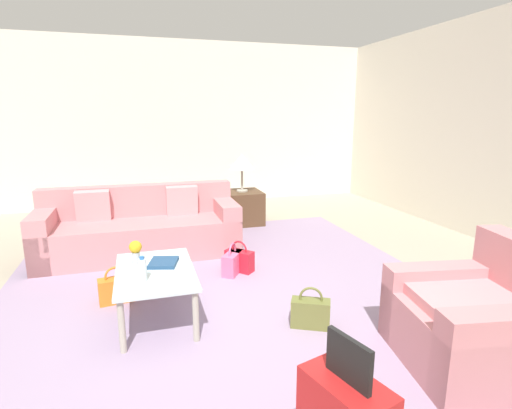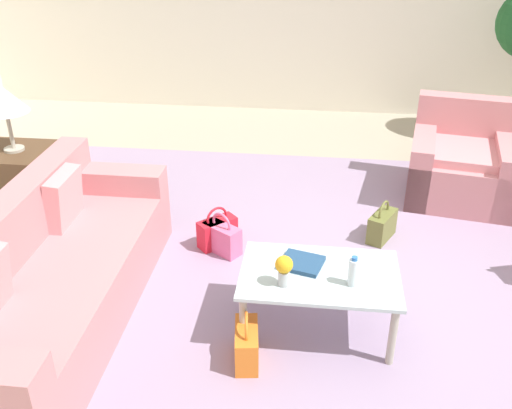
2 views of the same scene
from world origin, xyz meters
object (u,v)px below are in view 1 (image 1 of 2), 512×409
object	(u,v)px
armchair	(483,325)
table_lamp	(242,162)
handbag_olive	(310,313)
water_bottle	(143,270)
handbag_red	(239,260)
coffee_table_book	(164,262)
side_table	(242,207)
handbag_orange	(116,289)
coffee_table	(155,277)
handbag_pink	(233,263)
flower_vase	(136,250)
couch	(141,230)

from	to	relation	value
armchair	table_lamp	size ratio (longest dim) A/B	1.85
handbag_olive	water_bottle	bearing A→B (deg)	-103.36
handbag_red	coffee_table_book	bearing A→B (deg)	-50.42
side_table	handbag_orange	xyz separation A→B (m)	(2.37, -1.85, -0.14)
coffee_table	table_lamp	distance (m)	3.23
table_lamp	handbag_orange	xyz separation A→B (m)	(2.37, -1.85, -0.87)
table_lamp	handbag_orange	world-z (taller)	table_lamp
coffee_table	water_bottle	world-z (taller)	water_bottle
side_table	table_lamp	world-z (taller)	table_lamp
table_lamp	handbag_olive	size ratio (longest dim) A/B	1.67
coffee_table	side_table	size ratio (longest dim) A/B	1.67
coffee_table	water_bottle	xyz separation A→B (m)	(0.20, -0.10, 0.15)
table_lamp	handbag_pink	world-z (taller)	table_lamp
handbag_pink	flower_vase	bearing A→B (deg)	-60.67
handbag_orange	handbag_olive	distance (m)	1.83
side_table	coffee_table_book	bearing A→B (deg)	-27.92
couch	water_bottle	world-z (taller)	couch
flower_vase	handbag_orange	size ratio (longest dim) A/B	0.57
armchair	table_lamp	distance (m)	4.23
couch	table_lamp	distance (m)	2.02
handbag_orange	side_table	bearing A→B (deg)	142.07
table_lamp	handbag_olive	world-z (taller)	table_lamp
coffee_table	coffee_table_book	world-z (taller)	coffee_table_book
table_lamp	handbag_pink	size ratio (longest dim) A/B	1.67
table_lamp	handbag_orange	distance (m)	3.13
side_table	handbag_red	bearing A→B (deg)	-15.61
couch	water_bottle	xyz separation A→B (m)	(1.99, 0.00, 0.24)
table_lamp	handbag_red	bearing A→B (deg)	-15.61
couch	handbag_red	xyz separation A→B (m)	(0.95, 1.05, -0.17)
water_bottle	side_table	bearing A→B (deg)	151.93
handbag_orange	coffee_table	bearing A→B (deg)	39.54
armchair	side_table	distance (m)	4.17
armchair	handbag_pink	size ratio (longest dim) A/B	3.09
couch	side_table	size ratio (longest dim) A/B	3.98
couch	coffee_table_book	size ratio (longest dim) A/B	9.23
armchair	handbag_orange	size ratio (longest dim) A/B	3.09
coffee_table_book	handbag_red	distance (m)	1.18
couch	water_bottle	size ratio (longest dim) A/B	11.81
handbag_red	water_bottle	bearing A→B (deg)	-45.31
side_table	handbag_red	distance (m)	2.04
coffee_table	side_table	distance (m)	3.18
coffee_table	table_lamp	size ratio (longest dim) A/B	1.69
armchair	couch	bearing A→B (deg)	-143.77
water_bottle	flower_vase	xyz separation A→B (m)	(-0.42, -0.05, 0.03)
water_bottle	armchair	bearing A→B (deg)	63.91
handbag_red	handbag_pink	bearing A→B (deg)	-59.84
armchair	handbag_red	xyz separation A→B (m)	(-2.15, -1.22, -0.17)
couch	table_lamp	bearing A→B (deg)	122.29
table_lamp	handbag_orange	size ratio (longest dim) A/B	1.67
side_table	handbag_pink	size ratio (longest dim) A/B	1.69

